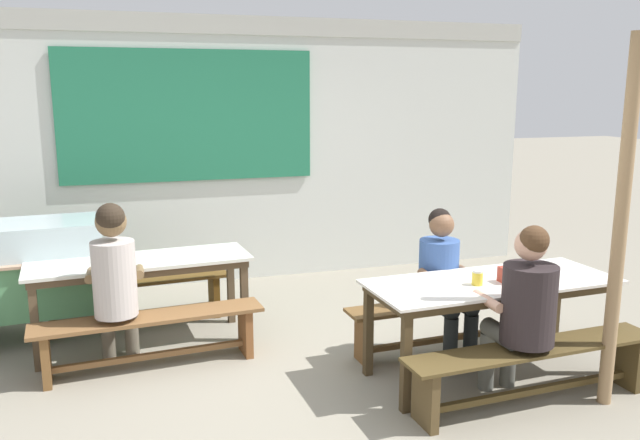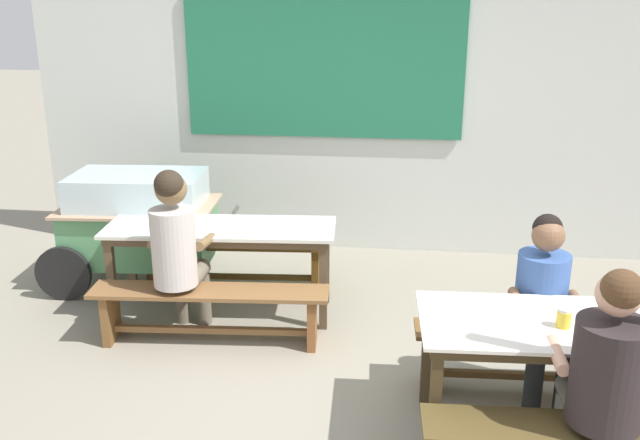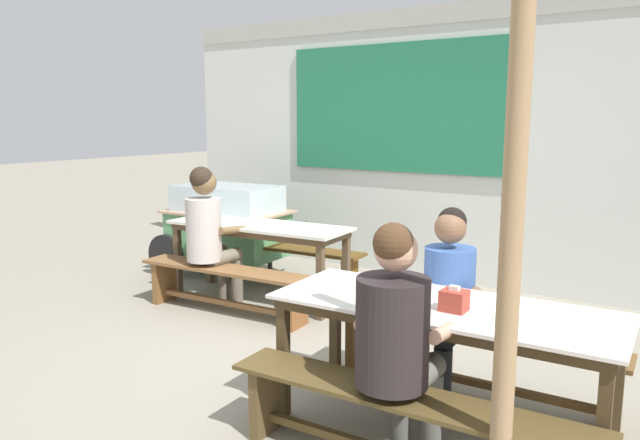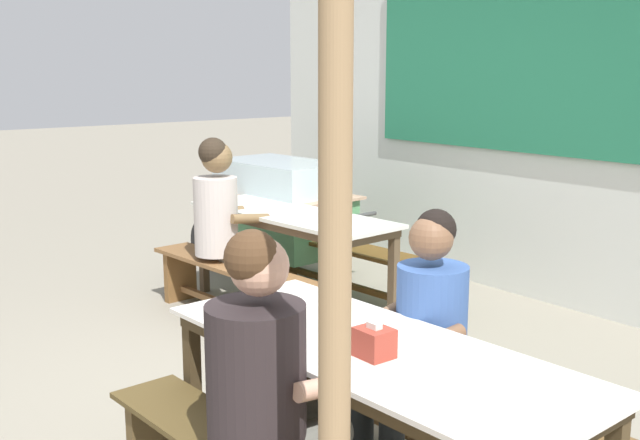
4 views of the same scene
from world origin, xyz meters
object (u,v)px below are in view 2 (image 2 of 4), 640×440
dining_table_far (221,235)px  person_left_back_turned (177,244)px  condiment_jar (564,318)px  person_near_front (605,370)px  tissue_box (614,321)px  dining_table_near (590,335)px  bench_near_back (559,350)px  food_cart (138,220)px  bench_far_back (234,256)px  bench_far_front (210,306)px  person_right_near_table (544,300)px

dining_table_far → person_left_back_turned: person_left_back_turned is taller
condiment_jar → person_left_back_turned: bearing=158.4°
person_left_back_turned → person_near_front: person_left_back_turned is taller
dining_table_far → person_near_front: bearing=-37.6°
tissue_box → dining_table_near: bearing=138.2°
bench_near_back → food_cart: size_ratio=1.11×
bench_far_back → bench_far_front: size_ratio=0.96×
bench_near_back → person_left_back_turned: 2.70m
person_right_near_table → condiment_jar: person_right_near_table is taller
dining_table_far → condiment_jar: 2.72m
bench_far_front → food_cart: 1.41m
person_left_back_turned → dining_table_far: bearing=67.3°
dining_table_far → person_right_near_table: 2.48m
food_cart → person_near_front: person_near_front is taller
dining_table_far → bench_far_front: 0.63m
tissue_box → bench_near_back: bearing=100.7°
bench_far_front → person_left_back_turned: 0.51m
bench_near_back → person_near_front: (-0.02, -0.98, 0.43)m
bench_near_back → bench_far_front: bearing=171.3°
bench_near_back → bench_far_back: bearing=150.7°
bench_far_back → person_left_back_turned: size_ratio=1.29×
dining_table_far → condiment_jar: condiment_jar is taller
dining_table_far → bench_far_back: dining_table_far is taller
dining_table_near → bench_far_back: dining_table_near is taller
person_right_near_table → tissue_box: size_ratio=8.85×
dining_table_near → food_cart: bearing=150.3°
bench_near_back → condiment_jar: (-0.14, -0.58, 0.50)m
dining_table_far → bench_near_back: (2.44, -0.88, -0.37)m
condiment_jar → food_cart: bearing=148.2°
bench_far_back → person_near_front: bearing=-44.0°
tissue_box → condiment_jar: tissue_box is taller
dining_table_far → condiment_jar: bearing=-32.5°
bench_near_back → tissue_box: 0.79m
person_left_back_turned → condiment_jar: 2.68m
bench_far_back → person_right_near_table: size_ratio=1.41×
bench_far_front → tissue_box: 2.73m
bench_far_front → food_cart: size_ratio=1.05×
bench_far_back → condiment_jar: bearing=-40.2°
bench_far_front → tissue_box: bearing=-20.9°
person_right_near_table → condiment_jar: bearing=-89.9°
dining_table_far → food_cart: bearing=149.9°
dining_table_far → dining_table_near: (2.46, -1.39, 0.01)m
dining_table_near → person_near_front: bearing=-95.9°
bench_far_front → condiment_jar: size_ratio=16.24×
tissue_box → condiment_jar: (-0.26, 0.01, -0.00)m
bench_near_back → condiment_jar: bearing=-104.0°
person_left_back_turned → condiment_jar: person_left_back_turned is taller
bench_far_back → person_right_near_table: person_right_near_table is taller
bench_near_back → condiment_jar: condiment_jar is taller
bench_far_front → tissue_box: size_ratio=12.98×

